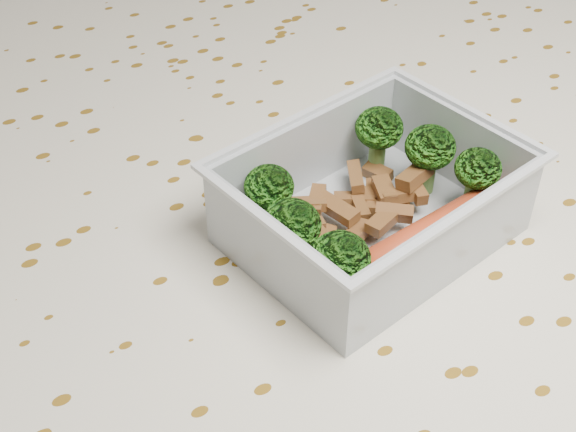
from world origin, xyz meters
TOP-DOWN VIEW (x-y plane):
  - dining_table at (0.00, 0.00)m, footprint 1.40×0.90m
  - tablecloth at (0.00, 0.00)m, footprint 1.46×0.96m
  - lunch_container at (0.04, -0.02)m, footprint 0.18×0.15m
  - broccoli_florets at (0.03, -0.01)m, footprint 0.15×0.12m
  - meat_pile at (0.04, -0.00)m, footprint 0.10×0.07m
  - sausage at (0.05, -0.05)m, footprint 0.13×0.03m

SIDE VIEW (x-z plane):
  - dining_table at x=0.00m, z-range 0.29..1.04m
  - tablecloth at x=0.00m, z-range 0.62..0.81m
  - meat_pile at x=0.04m, z-range 0.76..0.78m
  - sausage at x=0.05m, z-range 0.76..0.78m
  - lunch_container at x=0.04m, z-range 0.75..0.80m
  - broccoli_florets at x=0.03m, z-range 0.77..0.81m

